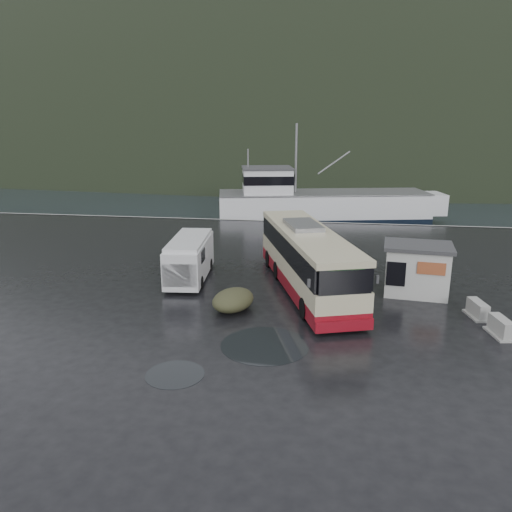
# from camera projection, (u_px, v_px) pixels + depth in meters

# --- Properties ---
(ground) EXTENTS (160.00, 160.00, 0.00)m
(ground) POSITION_uv_depth(u_px,v_px,m) (260.00, 297.00, 26.20)
(ground) COLOR black
(ground) RESTS_ON ground
(harbor_water) EXTENTS (300.00, 180.00, 0.02)m
(harbor_water) POSITION_uv_depth(u_px,v_px,m) (318.00, 154.00, 131.08)
(harbor_water) COLOR black
(harbor_water) RESTS_ON ground
(quay_edge) EXTENTS (160.00, 0.60, 1.50)m
(quay_edge) POSITION_uv_depth(u_px,v_px,m) (291.00, 222.00, 45.27)
(quay_edge) COLOR #999993
(quay_edge) RESTS_ON ground
(headland) EXTENTS (780.00, 540.00, 570.00)m
(headland) POSITION_uv_depth(u_px,v_px,m) (344.00, 136.00, 263.15)
(headland) COLOR black
(headland) RESTS_ON ground
(coach_bus) EXTENTS (6.80, 12.82, 3.53)m
(coach_bus) POSITION_uv_depth(u_px,v_px,m) (306.00, 289.00, 27.44)
(coach_bus) COLOR beige
(coach_bus) RESTS_ON ground
(white_van) EXTENTS (2.57, 6.10, 2.48)m
(white_van) POSITION_uv_depth(u_px,v_px,m) (190.00, 279.00, 29.16)
(white_van) COLOR silver
(white_van) RESTS_ON ground
(waste_bin_left) EXTENTS (1.15, 1.15, 1.30)m
(waste_bin_left) POSITION_uv_depth(u_px,v_px,m) (355.00, 314.00, 23.97)
(waste_bin_left) COLOR #147133
(waste_bin_left) RESTS_ON ground
(waste_bin_right) EXTENTS (1.31, 1.31, 1.46)m
(waste_bin_right) POSITION_uv_depth(u_px,v_px,m) (337.00, 316.00, 23.68)
(waste_bin_right) COLOR #147133
(waste_bin_right) RESTS_ON ground
(dome_tent) EXTENTS (2.49, 3.00, 1.02)m
(dome_tent) POSITION_uv_depth(u_px,v_px,m) (233.00, 310.00, 24.45)
(dome_tent) COLOR #393A22
(dome_tent) RESTS_ON ground
(ticket_kiosk) EXTENTS (3.77, 3.03, 2.72)m
(ticket_kiosk) POSITION_uv_depth(u_px,v_px,m) (414.00, 293.00, 26.72)
(ticket_kiosk) COLOR beige
(ticket_kiosk) RESTS_ON ground
(jersey_barrier_a) EXTENTS (1.36, 1.93, 0.87)m
(jersey_barrier_a) POSITION_uv_depth(u_px,v_px,m) (333.00, 312.00, 24.12)
(jersey_barrier_a) COLOR #999993
(jersey_barrier_a) RESTS_ON ground
(jersey_barrier_b) EXTENTS (1.03, 1.64, 0.76)m
(jersey_barrier_b) POSITION_uv_depth(u_px,v_px,m) (477.00, 317.00, 23.59)
(jersey_barrier_b) COLOR #999993
(jersey_barrier_b) RESTS_ON ground
(jersey_barrier_c) EXTENTS (1.05, 1.69, 0.79)m
(jersey_barrier_c) POSITION_uv_depth(u_px,v_px,m) (500.00, 335.00, 21.58)
(jersey_barrier_c) COLOR #999993
(jersey_barrier_c) RESTS_ON ground
(fishing_trawler) EXTENTS (25.42, 10.49, 9.93)m
(fishing_trawler) POSITION_uv_depth(u_px,v_px,m) (323.00, 210.00, 51.00)
(fishing_trawler) COLOR silver
(fishing_trawler) RESTS_ON ground
(puddles) EXTENTS (5.90, 5.85, 0.01)m
(puddles) POSITION_uv_depth(u_px,v_px,m) (244.00, 352.00, 20.02)
(puddles) COLOR black
(puddles) RESTS_ON ground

